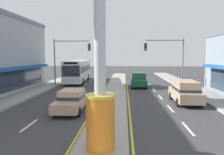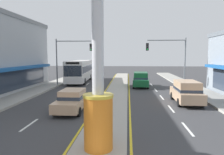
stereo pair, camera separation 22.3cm
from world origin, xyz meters
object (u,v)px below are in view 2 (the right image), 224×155
district_sign (98,52)px  bus_far_right_lane (80,70)px  traffic_light_left_side (70,54)px  sedan_mid_left_lane (72,100)px  suv_near_right_lane (141,79)px  traffic_light_right_side (171,54)px  suv_near_left_lane (186,92)px

district_sign → bus_far_right_lane: 24.30m
traffic_light_left_side → sedan_mid_left_lane: (3.59, -12.31, -3.46)m
traffic_light_left_side → suv_near_right_lane: bearing=-1.0°
traffic_light_left_side → sedan_mid_left_lane: bearing=-73.8°
district_sign → traffic_light_right_side: bearing=70.4°
bus_far_right_lane → sedan_mid_left_lane: (3.30, -17.01, -1.08)m
district_sign → traffic_light_left_side: 19.78m
suv_near_right_lane → sedan_mid_left_lane: bearing=-115.0°
suv_near_right_lane → traffic_light_left_side: bearing=179.0°
bus_far_right_lane → district_sign: bearing=-75.3°
traffic_light_left_side → suv_near_left_lane: size_ratio=1.34×
traffic_light_right_side → suv_near_right_lane: traffic_light_right_side is taller
suv_near_left_lane → bus_far_right_lane: bearing=131.4°
district_sign → bus_far_right_lane: size_ratio=0.69×
district_sign → traffic_light_left_side: bearing=108.9°
traffic_light_right_side → sedan_mid_left_lane: 15.23m
district_sign → suv_near_right_lane: (2.83, 18.54, -3.17)m
traffic_light_right_side → suv_near_right_lane: size_ratio=1.33×
district_sign → suv_near_left_lane: district_sign is taller
suv_near_right_lane → suv_near_left_lane: bearing=-69.9°
district_sign → sedan_mid_left_lane: size_ratio=1.82×
suv_near_right_lane → suv_near_left_lane: same height
suv_near_right_lane → sedan_mid_left_lane: (-5.66, -12.14, -0.20)m
traffic_light_right_side → sedan_mid_left_lane: bearing=-128.6°
bus_far_right_lane → sedan_mid_left_lane: size_ratio=2.63×
suv_near_left_lane → sedan_mid_left_lane: bearing=-160.9°
district_sign → suv_near_left_lane: size_ratio=1.69×
traffic_light_left_side → suv_near_right_lane: (9.24, -0.17, -3.26)m
traffic_light_left_side → bus_far_right_lane: bearing=86.5°
suv_near_right_lane → bus_far_right_lane: 10.23m
traffic_light_left_side → suv_near_left_lane: 15.89m
traffic_light_left_side → bus_far_right_lane: size_ratio=0.55×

